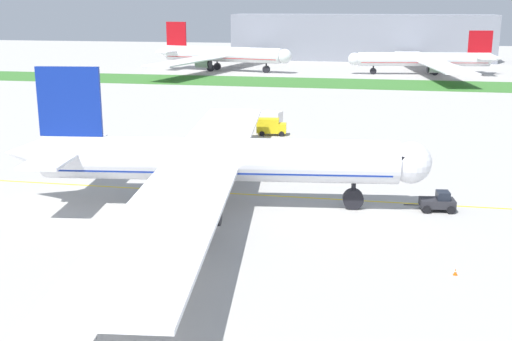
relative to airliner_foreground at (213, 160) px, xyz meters
The scene contains 12 objects.
ground_plane 6.34m from the airliner_foreground, 140.45° to the left, with size 600.00×600.00×0.00m, color #ADAAA5.
apron_taxi_line 7.88m from the airliner_foreground, 117.12° to the left, with size 280.00×0.36×0.01m, color yellow.
grass_median_strip 119.06m from the airliner_foreground, 91.27° to the left, with size 320.00×24.00×0.10m, color #38722D.
airliner_foreground is the anchor object (origin of this frame).
pushback_tug 25.60m from the airliner_foreground, ahead, with size 5.66×2.99×2.24m.
ground_crew_wingwalker_port 16.33m from the airliner_foreground, 98.12° to the right, with size 0.28×0.55×1.56m.
traffic_cone_near_nose 29.68m from the airliner_foreground, 30.64° to the right, with size 0.36×0.36×0.58m.
service_truck_baggage_loader 41.55m from the airliner_foreground, 90.58° to the left, with size 5.34×2.91×2.95m.
service_truck_fuel_bowser 52.15m from the airliner_foreground, 92.76° to the left, with size 5.23×3.57×2.49m.
parked_airliner_far_left 150.93m from the airliner_foreground, 103.68° to the left, with size 50.02×80.47×16.15m.
parked_airliner_far_centre 151.76m from the airliner_foreground, 77.81° to the left, with size 49.18×80.20×13.94m.
terminal_building 200.28m from the airliner_foreground, 87.32° to the left, with size 102.98×20.00×18.00m, color gray.
Camera 1 is at (20.83, -70.50, 22.49)m, focal length 45.41 mm.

